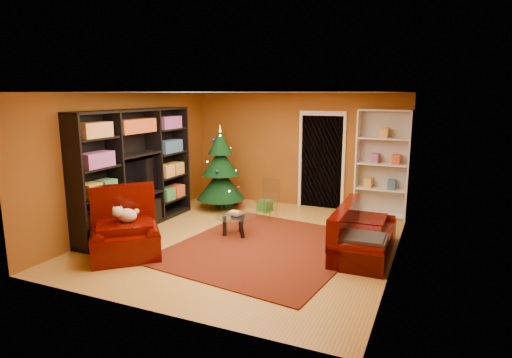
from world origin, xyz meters
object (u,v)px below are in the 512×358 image
at_px(gift_box_red, 237,200).
at_px(coffee_table, 236,226).
at_px(rug, 265,247).
at_px(sofa, 365,230).
at_px(white_bookshelf, 382,164).
at_px(dog, 127,215).
at_px(gift_box_green, 265,206).
at_px(acrylic_chair, 267,201).
at_px(gift_box_teal, 224,201).
at_px(armchair, 125,229).
at_px(media_unit, 136,170).
at_px(christmas_tree, 221,168).

xyz_separation_m(gift_box_red, coffee_table, (1.00, -2.07, 0.10)).
xyz_separation_m(rug, sofa, (1.58, 0.41, 0.39)).
relative_size(rug, white_bookshelf, 1.42).
bearing_deg(dog, sofa, -17.59).
bearing_deg(coffee_table, gift_box_green, 94.68).
bearing_deg(gift_box_green, acrylic_chair, -64.05).
bearing_deg(gift_box_red, rug, -54.61).
distance_m(gift_box_teal, gift_box_green, 1.01).
height_order(gift_box_red, acrylic_chair, acrylic_chair).
bearing_deg(rug, armchair, -147.76).
xyz_separation_m(white_bookshelf, armchair, (-3.45, -4.00, -0.68)).
bearing_deg(gift_box_teal, media_unit, -112.01).
xyz_separation_m(christmas_tree, coffee_table, (1.14, -1.57, -0.74)).
relative_size(christmas_tree, sofa, 1.04).
relative_size(rug, armchair, 2.91).
relative_size(white_bookshelf, acrylic_chair, 3.06).
bearing_deg(rug, white_bookshelf, 61.48).
height_order(rug, gift_box_red, gift_box_red).
relative_size(rug, christmas_tree, 1.70).
bearing_deg(sofa, armchair, 114.34).
distance_m(gift_box_red, coffee_table, 2.30).
distance_m(armchair, dog, 0.23).
relative_size(gift_box_green, sofa, 0.14).
height_order(rug, coffee_table, coffee_table).
bearing_deg(acrylic_chair, sofa, -21.20).
height_order(media_unit, armchair, media_unit).
height_order(media_unit, white_bookshelf, media_unit).
bearing_deg(acrylic_chair, dog, -107.88).
bearing_deg(gift_box_green, sofa, -34.93).
height_order(gift_box_green, dog, dog).
height_order(gift_box_teal, gift_box_green, gift_box_teal).
distance_m(gift_box_green, armchair, 3.53).
xyz_separation_m(media_unit, coffee_table, (1.98, 0.30, -0.95)).
xyz_separation_m(rug, christmas_tree, (-1.88, 1.93, 0.93)).
relative_size(rug, coffee_table, 4.35).
height_order(gift_box_red, coffee_table, coffee_table).
xyz_separation_m(gift_box_teal, sofa, (3.47, -1.69, 0.25)).
height_order(media_unit, dog, media_unit).
relative_size(gift_box_red, armchair, 0.17).
relative_size(christmas_tree, white_bookshelf, 0.83).
distance_m(rug, gift_box_red, 2.99).
height_order(christmas_tree, white_bookshelf, white_bookshelf).
distance_m(christmas_tree, gift_box_red, 0.99).
bearing_deg(sofa, gift_box_green, 54.49).
distance_m(christmas_tree, dog, 3.09).
height_order(rug, christmas_tree, christmas_tree).
distance_m(rug, dog, 2.34).
distance_m(christmas_tree, white_bookshelf, 3.50).
bearing_deg(christmas_tree, white_bookshelf, 14.11).
relative_size(media_unit, sofa, 1.62).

